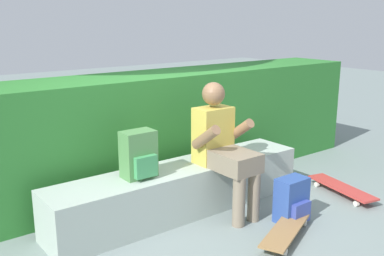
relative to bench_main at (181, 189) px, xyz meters
The scene contains 8 objects.
ground_plane 0.41m from the bench_main, 90.00° to the right, with size 24.00×24.00×0.00m, color gray.
bench_main is the anchor object (origin of this frame).
person_skater 0.57m from the bench_main, 35.00° to the right, with size 0.49×0.62×1.19m.
skateboard_near_person 1.02m from the bench_main, 67.59° to the right, with size 0.81×0.51×0.09m.
skateboard_beside_bench 1.67m from the bench_main, 23.44° to the right, with size 0.36×0.82×0.09m.
backpack_on_bench 0.61m from the bench_main, behind, with size 0.28×0.23×0.40m.
backpack_on_ground 1.00m from the bench_main, 49.07° to the right, with size 0.28×0.23×0.40m.
hedge_row 0.89m from the bench_main, 80.70° to the left, with size 5.61×0.76×1.19m.
Camera 1 is at (-2.25, -2.76, 1.75)m, focal length 41.66 mm.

